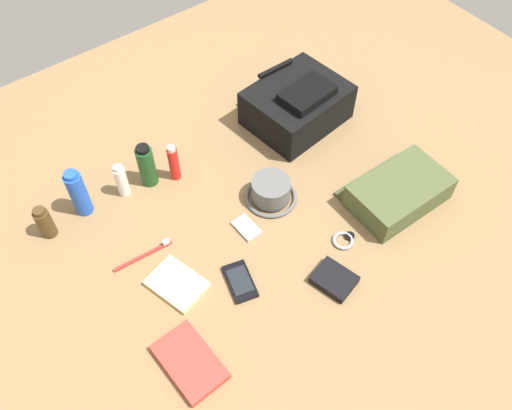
# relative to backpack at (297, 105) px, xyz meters

# --- Properties ---
(ground_plane) EXTENTS (2.64, 2.02, 0.02)m
(ground_plane) POSITION_rel_backpack_xyz_m (-0.35, -0.23, -0.08)
(ground_plane) COLOR olive
(ground_plane) RESTS_ON ground
(backpack) EXTENTS (0.34, 0.28, 0.16)m
(backpack) POSITION_rel_backpack_xyz_m (0.00, 0.00, 0.00)
(backpack) COLOR black
(backpack) RESTS_ON ground_plane
(toiletry_pouch) EXTENTS (0.29, 0.23, 0.08)m
(toiletry_pouch) POSITION_rel_backpack_xyz_m (0.02, -0.45, -0.03)
(toiletry_pouch) COLOR #47512D
(toiletry_pouch) RESTS_ON ground_plane
(bucket_hat) EXTENTS (0.16, 0.16, 0.08)m
(bucket_hat) POSITION_rel_backpack_xyz_m (-0.28, -0.21, -0.04)
(bucket_hat) COLOR #595959
(bucket_hat) RESTS_ON ground_plane
(cologne_bottle) EXTENTS (0.04, 0.04, 0.11)m
(cologne_bottle) POSITION_rel_backpack_xyz_m (-0.87, 0.07, -0.02)
(cologne_bottle) COLOR #473319
(cologne_bottle) RESTS_ON ground_plane
(deodorant_spray) EXTENTS (0.05, 0.05, 0.17)m
(deodorant_spray) POSITION_rel_backpack_xyz_m (-0.75, 0.09, 0.01)
(deodorant_spray) COLOR blue
(deodorant_spray) RESTS_ON ground_plane
(toothpaste_tube) EXTENTS (0.04, 0.04, 0.12)m
(toothpaste_tube) POSITION_rel_backpack_xyz_m (-0.62, 0.07, -0.01)
(toothpaste_tube) COLOR white
(toothpaste_tube) RESTS_ON ground_plane
(shampoo_bottle) EXTENTS (0.05, 0.05, 0.15)m
(shampoo_bottle) POSITION_rel_backpack_xyz_m (-0.54, 0.07, 0.00)
(shampoo_bottle) COLOR #19471E
(shampoo_bottle) RESTS_ON ground_plane
(sunscreen_spray) EXTENTS (0.03, 0.03, 0.14)m
(sunscreen_spray) POSITION_rel_backpack_xyz_m (-0.46, 0.03, -0.01)
(sunscreen_spray) COLOR red
(sunscreen_spray) RESTS_ON ground_plane
(paperback_novel) EXTENTS (0.12, 0.19, 0.02)m
(paperback_novel) POSITION_rel_backpack_xyz_m (-0.76, -0.50, -0.06)
(paperback_novel) COLOR red
(paperback_novel) RESTS_ON ground_plane
(cell_phone) EXTENTS (0.10, 0.13, 0.01)m
(cell_phone) POSITION_rel_backpack_xyz_m (-0.53, -0.39, -0.06)
(cell_phone) COLOR black
(cell_phone) RESTS_ON ground_plane
(media_player) EXTENTS (0.05, 0.09, 0.01)m
(media_player) POSITION_rel_backpack_xyz_m (-0.41, -0.26, -0.07)
(media_player) COLOR #B7B7BC
(media_player) RESTS_ON ground_plane
(wristwatch) EXTENTS (0.07, 0.06, 0.01)m
(wristwatch) POSITION_rel_backpack_xyz_m (-0.21, -0.46, -0.07)
(wristwatch) COLOR #99999E
(wristwatch) RESTS_ON ground_plane
(toothbrush) EXTENTS (0.18, 0.03, 0.02)m
(toothbrush) POSITION_rel_backpack_xyz_m (-0.69, -0.16, -0.06)
(toothbrush) COLOR red
(toothbrush) RESTS_ON ground_plane
(wallet) EXTENTS (0.11, 0.13, 0.02)m
(wallet) POSITION_rel_backpack_xyz_m (-0.32, -0.55, -0.06)
(wallet) COLOR black
(wallet) RESTS_ON ground_plane
(notepad) EXTENTS (0.15, 0.17, 0.02)m
(notepad) POSITION_rel_backpack_xyz_m (-0.67, -0.30, -0.06)
(notepad) COLOR beige
(notepad) RESTS_ON ground_plane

